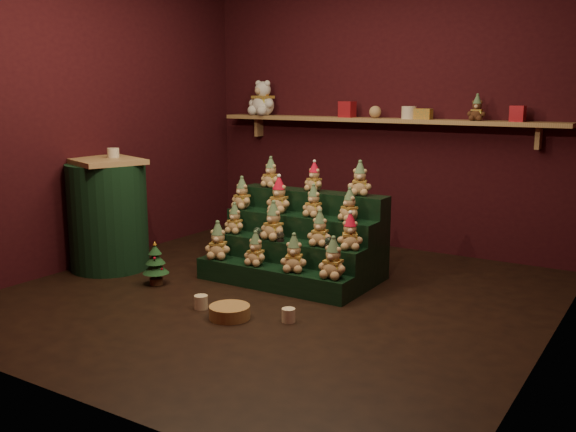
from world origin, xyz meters
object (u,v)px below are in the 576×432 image
Objects in this scene: riser_tier_front at (272,278)px; white_bear at (263,93)px; wicker_basket at (230,312)px; snow_globe_b at (280,236)px; mini_christmas_tree at (156,263)px; mug_left at (201,302)px; mug_right at (288,315)px; side_table at (108,215)px; snow_globe_c at (329,243)px; snow_globe_a at (258,233)px; brown_bear at (477,108)px.

riser_tier_front is 2.97× the size of white_bear.
riser_tier_front is 0.75m from wicker_basket.
snow_globe_b is 0.23× the size of mini_christmas_tree.
mug_left is 1.06× the size of mug_right.
white_bear is at bearing 128.38° from snow_globe_b.
mug_right is (2.11, -0.30, -0.45)m from side_table.
mini_christmas_tree is at bearing 159.13° from mug_left.
riser_tier_front is 14.86× the size of snow_globe_c.
snow_globe_c is 0.82m from mug_right.
snow_globe_a is at bearing -180.00° from snow_globe_c.
snow_globe_b is 0.18× the size of white_bear.
mug_left is at bearing 171.25° from wicker_basket.
mini_christmas_tree is at bearing -156.13° from snow_globe_c.
mini_christmas_tree reaches higher than mug_left.
mini_christmas_tree is 1.62× the size of brown_bear.
brown_bear reaches higher than riser_tier_front.
white_bear is at bearing 114.01° from mug_left.
mini_christmas_tree is 2.55m from white_bear.
mini_christmas_tree is at bearing -145.87° from snow_globe_b.
mug_left is 0.30m from wicker_basket.
side_table is at bearing -91.38° from white_bear.
riser_tier_front is at bearing -83.40° from snow_globe_b.
snow_globe_a is at bearing 136.37° from mug_right.
mug_left is (-0.15, -0.85, -0.35)m from snow_globe_b.
brown_bear is at bearing 68.02° from wicker_basket.
white_bear reaches higher than snow_globe_b.
mug_left is 0.22× the size of white_bear.
riser_tier_front is 3.76× the size of mini_christmas_tree.
side_table reaches higher than mini_christmas_tree.
snow_globe_b is at bearing 34.13° from mini_christmas_tree.
brown_bear is at bearing 66.28° from snow_globe_c.
white_bear is at bearing 137.46° from snow_globe_c.
brown_bear reaches higher than snow_globe_c.
brown_bear reaches higher than snow_globe_a.
side_table reaches higher than snow_globe_a.
snow_globe_a reaches higher than mini_christmas_tree.
snow_globe_c is 1.02m from wicker_basket.
snow_globe_b is at bearing 35.37° from side_table.
snow_globe_a is 0.69m from snow_globe_c.
snow_globe_a is 2.29m from brown_bear.
wicker_basket is at bearing -67.10° from snow_globe_a.
mug_left is at bearing 3.39° from side_table.
brown_bear is (0.98, 2.43, 1.39)m from wicker_basket.
mug_left is (-0.61, -0.85, -0.36)m from snow_globe_c.
snow_globe_b is at bearing 0.00° from snow_globe_a.
riser_tier_front is 0.35m from snow_globe_b.
snow_globe_a is at bearing 95.26° from mug_left.
brown_bear is (2.34, -0.00, -0.12)m from white_bear.
snow_globe_b reaches higher than mini_christmas_tree.
brown_bear is (1.13, 1.53, 1.03)m from snow_globe_b.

